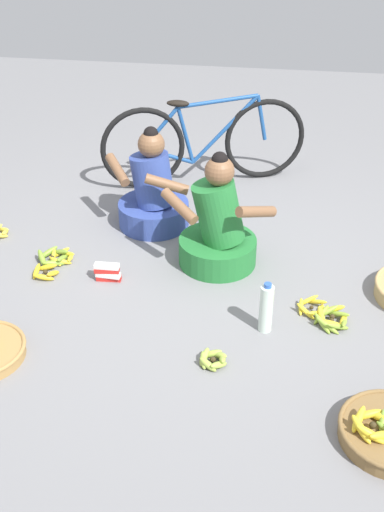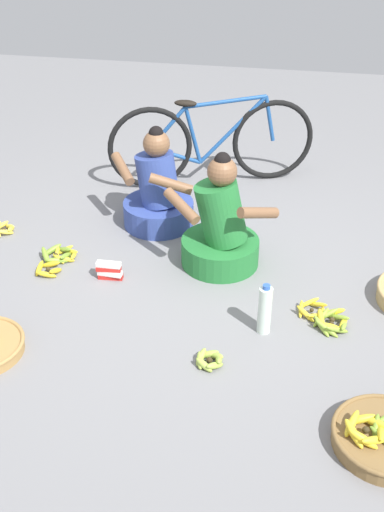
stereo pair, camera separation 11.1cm
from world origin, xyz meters
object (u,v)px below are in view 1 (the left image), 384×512
loose_bananas_near_vendor (326,316)px  loose_bananas_near_bicycle (54,261)px  bicycle_leaning (204,142)px  water_bottle (266,308)px  packet_carton_stack (108,272)px  vendor_woman_front (218,230)px  loose_bananas_front_right (213,359)px  vendor_woman_behind (153,195)px

loose_bananas_near_vendor → loose_bananas_near_bicycle: size_ratio=0.87×
bicycle_leaning → water_bottle: 2.02m
packet_carton_stack → water_bottle: bearing=-19.1°
bicycle_leaning → loose_bananas_near_bicycle: size_ratio=4.22×
vendor_woman_front → loose_bananas_near_bicycle: (-1.08, -0.20, -0.23)m
loose_bananas_front_right → water_bottle: size_ratio=0.56×
vendor_woman_front → bicycle_leaning: 1.26m
loose_bananas_near_vendor → loose_bananas_near_bicycle: loose_bananas_near_bicycle is taller
loose_bananas_near_bicycle → packet_carton_stack: packet_carton_stack is taller
vendor_woman_behind → packet_carton_stack: bearing=-100.5°
vendor_woman_behind → loose_bananas_front_right: size_ratio=4.22×
loose_bananas_near_bicycle → vendor_woman_front: bearing=10.3°
loose_bananas_near_vendor → packet_carton_stack: (-1.39, 0.21, 0.03)m
loose_bananas_near_bicycle → packet_carton_stack: bearing=-16.6°
bicycle_leaning → water_bottle: (0.62, -1.91, -0.20)m
loose_bananas_front_right → loose_bananas_near_vendor: 0.79m
loose_bananas_near_bicycle → loose_bananas_front_right: bearing=-34.7°
vendor_woman_behind → loose_bananas_front_right: bearing=-66.7°
loose_bananas_front_right → packet_carton_stack: packet_carton_stack is taller
loose_bananas_front_right → loose_bananas_near_vendor: loose_bananas_near_vendor is taller
loose_bananas_near_bicycle → water_bottle: 1.53m
vendor_woman_front → loose_bananas_near_bicycle: vendor_woman_front is taller
vendor_woman_behind → loose_bananas_front_right: vendor_woman_behind is taller
packet_carton_stack → vendor_woman_front: bearing=25.3°
water_bottle → bicycle_leaning: bearing=108.0°
loose_bananas_front_right → packet_carton_stack: size_ratio=1.05×
vendor_woman_behind → packet_carton_stack: 0.80m
vendor_woman_front → loose_bananas_front_right: 1.04m
loose_bananas_near_vendor → water_bottle: size_ratio=1.03×
bicycle_leaning → water_bottle: bicycle_leaning is taller
packet_carton_stack → bicycle_leaning: bearing=75.1°
vendor_woman_front → loose_bananas_near_bicycle: 1.12m
loose_bananas_near_bicycle → packet_carton_stack: (0.41, -0.12, 0.03)m
bicycle_leaning → loose_bananas_near_bicycle: bearing=-119.9°
vendor_woman_behind → loose_bananas_near_vendor: (1.25, -0.98, -0.21)m
bicycle_leaning → loose_bananas_front_right: bearing=-80.9°
vendor_woman_behind → loose_bananas_front_right: (0.63, -1.46, -0.21)m
vendor_woman_front → water_bottle: 0.77m
loose_bananas_front_right → loose_bananas_near_bicycle: size_ratio=0.47×
loose_bananas_near_vendor → loose_bananas_front_right: bearing=-141.7°
vendor_woman_front → loose_bananas_near_bicycle: bearing=-169.7°
loose_bananas_near_bicycle → packet_carton_stack: 0.43m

